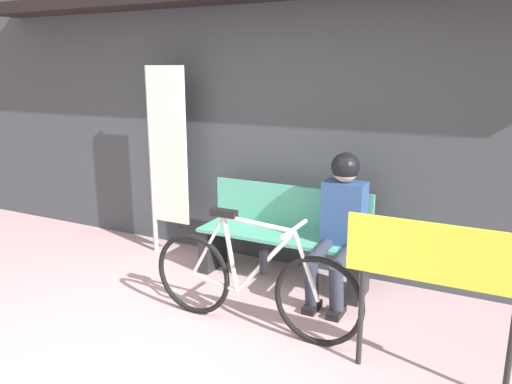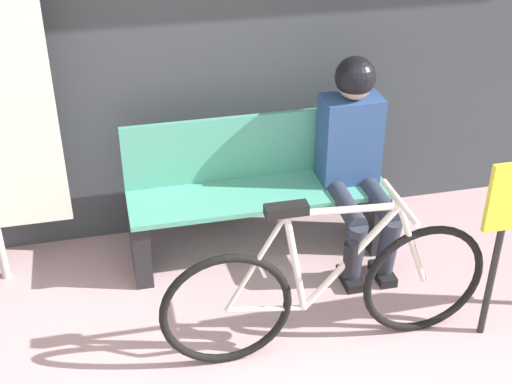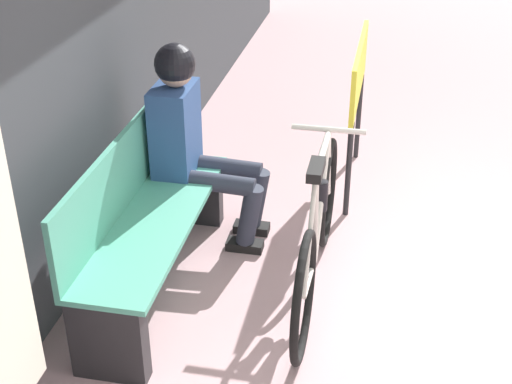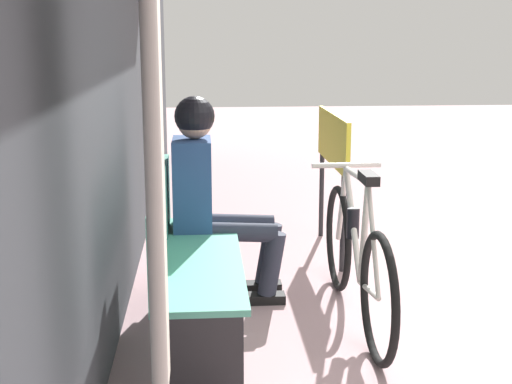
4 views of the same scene
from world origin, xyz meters
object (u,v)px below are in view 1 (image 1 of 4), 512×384
(bicycle, at_px, (252,282))
(person_seated, at_px, (340,218))
(park_bench_near, at_px, (284,239))
(banner_pole, at_px, (164,151))
(signboard, at_px, (437,265))

(bicycle, xyz_separation_m, person_seated, (0.40, 0.78, 0.33))
(park_bench_near, bearing_deg, banner_pole, 177.05)
(park_bench_near, xyz_separation_m, banner_pole, (-1.33, 0.07, 0.68))
(park_bench_near, distance_m, banner_pole, 1.49)
(park_bench_near, relative_size, signboard, 1.42)
(person_seated, height_order, signboard, person_seated)
(signboard, bearing_deg, park_bench_near, 144.75)
(banner_pole, bearing_deg, bicycle, -33.25)
(park_bench_near, height_order, banner_pole, banner_pole)
(bicycle, xyz_separation_m, banner_pole, (-1.48, 0.97, 0.71))
(bicycle, height_order, person_seated, person_seated)
(park_bench_near, relative_size, banner_pole, 0.80)
(person_seated, bearing_deg, bicycle, -117.05)
(bicycle, bearing_deg, banner_pole, 146.75)
(person_seated, xyz_separation_m, banner_pole, (-1.88, 0.18, 0.38))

